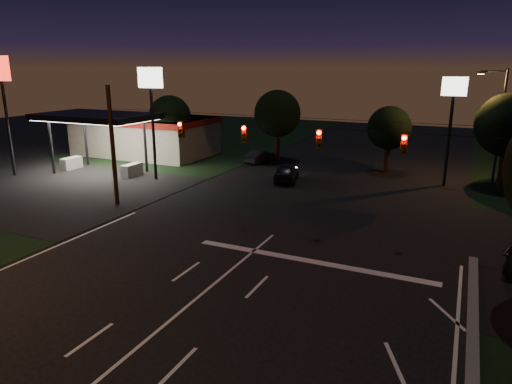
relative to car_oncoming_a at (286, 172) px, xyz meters
The scene contains 15 objects.
cross_street_left 19.01m from the car_oncoming_a, 148.04° to the right, with size 20.00×16.00×0.02m, color black.
stop_bar 16.12m from the car_oncoming_a, 64.69° to the right, with size 12.00×0.50×0.01m, color silver.
utility_pole_left 13.74m from the car_oncoming_a, 126.29° to the right, with size 0.28×0.28×8.00m, color black.
signal_span 12.68m from the car_oncoming_a, 70.71° to the right, with size 24.00×0.40×1.56m.
gas_station 18.57m from the car_oncoming_a, 166.45° to the left, with size 14.20×16.10×5.25m.
pole_sign_left_near 12.56m from the car_oncoming_a, 158.16° to the right, with size 2.20×0.30×9.10m.
pole_sign_left_far 24.52m from the car_oncoming_a, 159.99° to the right, with size 2.00×0.30×10.00m.
pole_sign_right 13.67m from the car_oncoming_a, 18.37° to the left, with size 1.80×0.30×8.40m.
street_light_right_far 16.86m from the car_oncoming_a, 21.47° to the left, with size 2.20×0.35×9.00m.
tree_far_a 15.09m from the car_oncoming_a, 163.93° to the left, with size 4.20×4.20×6.42m.
tree_far_b 9.84m from the car_oncoming_a, 116.91° to the left, with size 4.60×4.60×6.98m.
tree_far_c 10.36m from the car_oncoming_a, 45.62° to the left, with size 3.80×3.80×5.86m.
tree_far_d 17.19m from the car_oncoming_a, 17.71° to the left, with size 4.80×4.80×7.30m.
car_oncoming_a is the anchor object (origin of this frame).
car_oncoming_b 7.87m from the car_oncoming_a, 130.55° to the left, with size 1.32×3.79×1.25m, color black.
Camera 1 is at (9.24, -8.15, 9.08)m, focal length 32.00 mm.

